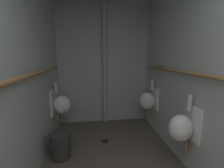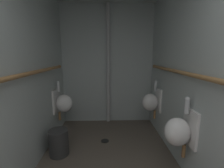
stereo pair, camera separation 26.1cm
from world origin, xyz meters
name	(u,v)px [view 1 (the left image)]	position (x,y,z in m)	size (l,w,h in m)	color
wall_left	(19,77)	(-1.02, 1.71, 1.28)	(0.06, 3.55, 2.56)	#AFB9B7
wall_right	(198,74)	(1.02, 1.71, 1.28)	(0.06, 3.55, 2.56)	#AFB9B7
wall_back	(103,66)	(0.00, 3.46, 1.28)	(2.09, 0.06, 2.56)	#AFB9B7
urinal_left_mid	(61,104)	(-0.84, 2.83, 0.62)	(0.32, 0.30, 0.76)	white
urinal_right_mid	(182,127)	(0.84, 1.68, 0.62)	(0.32, 0.30, 0.76)	white
urinal_right_far	(148,100)	(0.84, 2.86, 0.62)	(0.32, 0.30, 0.76)	white
supply_pipe_left	(26,77)	(-0.93, 1.67, 1.29)	(0.06, 2.77, 0.06)	#9E7042
supply_pipe_right	(191,73)	(0.93, 1.72, 1.29)	(0.06, 2.74, 0.06)	#9E7042
standpipe_back_wall	(104,66)	(0.01, 3.35, 1.28)	(0.08, 0.08, 2.51)	#B2B2B2
floor_drain	(105,141)	(-0.05, 2.54, 0.00)	(0.14, 0.14, 0.01)	black
waste_bin	(60,145)	(-0.75, 2.18, 0.20)	(0.29, 0.29, 0.39)	#2D2D2D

